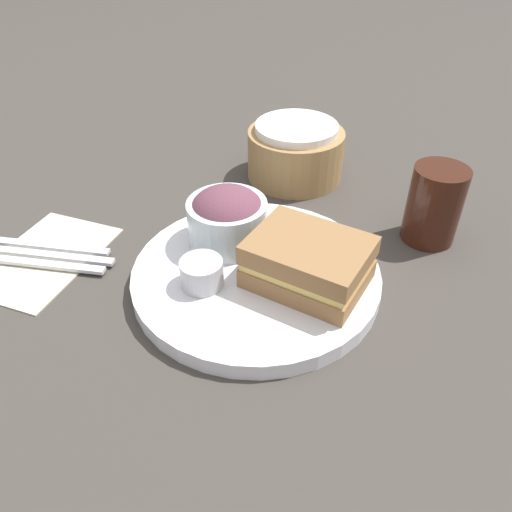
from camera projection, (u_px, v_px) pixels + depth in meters
name	position (u px, v px, depth m)	size (l,w,h in m)	color
ground_plane	(256.00, 282.00, 0.61)	(4.00, 4.00, 0.00)	#3D3833
plate	(256.00, 276.00, 0.61)	(0.30, 0.30, 0.02)	silver
sandwich	(308.00, 263.00, 0.56)	(0.15, 0.12, 0.06)	olive
salad_bowl	(227.00, 217.00, 0.62)	(0.10, 0.10, 0.07)	silver
dressing_cup	(202.00, 273.00, 0.57)	(0.05, 0.05, 0.03)	#B7B7BC
orange_wedge	(304.00, 234.00, 0.63)	(0.04, 0.04, 0.04)	orange
drink_glass	(434.00, 205.00, 0.65)	(0.07, 0.07, 0.10)	#38190F
bread_basket	(295.00, 152.00, 0.80)	(0.15, 0.15, 0.09)	#997547
napkin	(44.00, 257.00, 0.65)	(0.12, 0.18, 0.00)	beige
fork	(36.00, 263.00, 0.63)	(0.18, 0.01, 0.01)	silver
knife	(43.00, 255.00, 0.65)	(0.19, 0.01, 0.01)	silver
spoon	(50.00, 246.00, 0.66)	(0.16, 0.01, 0.01)	silver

